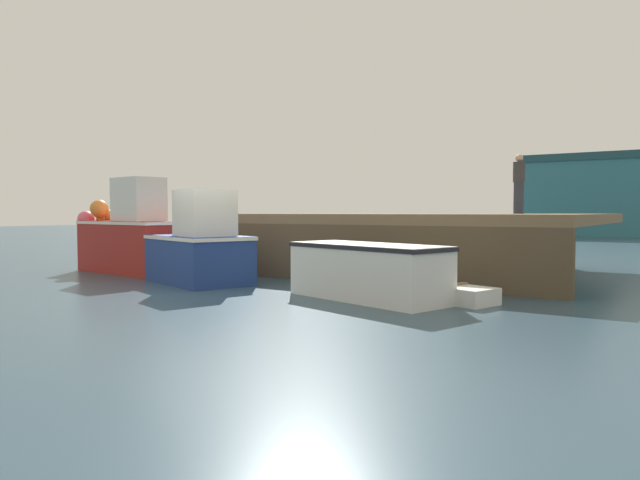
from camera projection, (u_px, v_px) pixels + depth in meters
name	position (u px, v px, depth m)	size (l,w,h in m)	color
ground	(197.00, 291.00, 13.00)	(120.00, 160.00, 0.10)	#2D4756
pier	(416.00, 224.00, 16.40)	(9.30, 7.74, 1.64)	brown
fishing_boat_near_left	(130.00, 236.00, 16.34)	(3.91, 1.82, 2.62)	maroon
fishing_boat_near_right	(200.00, 249.00, 13.92)	(3.07, 2.39, 2.20)	navy
fishing_boat_mid	(368.00, 270.00, 11.35)	(3.56, 2.13, 1.08)	silver
rowboat	(454.00, 294.00, 11.01)	(1.71, 1.22, 0.35)	silver
dockworker	(519.00, 184.00, 17.04)	(0.34, 0.34, 1.71)	#2D3342
warehouse	(587.00, 196.00, 41.20)	(8.11, 4.65, 5.65)	#2D6B7A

